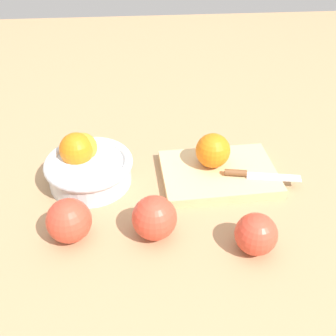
{
  "coord_description": "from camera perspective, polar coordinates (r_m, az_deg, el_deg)",
  "views": [
    {
      "loc": [
        -0.07,
        -0.6,
        0.53
      ],
      "look_at": [
        -0.01,
        0.04,
        0.04
      ],
      "focal_mm": 42.89,
      "sensor_mm": 36.0,
      "label": 1
    }
  ],
  "objects": [
    {
      "name": "cutting_board",
      "position": [
        0.85,
        7.2,
        -0.78
      ],
      "size": [
        0.25,
        0.18,
        0.02
      ],
      "primitive_type": "cube",
      "rotation": [
        0.0,
        0.0,
        0.05
      ],
      "color": "#DBB77F",
      "rests_on": "ground_plane"
    },
    {
      "name": "bowl",
      "position": [
        0.84,
        -11.42,
        0.45
      ],
      "size": [
        0.18,
        0.18,
        0.1
      ],
      "color": "silver",
      "rests_on": "ground_plane"
    },
    {
      "name": "apple_front_right",
      "position": [
        0.7,
        12.4,
        -9.17
      ],
      "size": [
        0.07,
        0.07,
        0.07
      ],
      "primitive_type": "sphere",
      "color": "#D6422D",
      "rests_on": "ground_plane"
    },
    {
      "name": "knife",
      "position": [
        0.84,
        11.82,
        -0.92
      ],
      "size": [
        0.16,
        0.04,
        0.01
      ],
      "color": "silver",
      "rests_on": "cutting_board"
    },
    {
      "name": "ground_plane",
      "position": [
        0.81,
        1.1,
        -4.13
      ],
      "size": [
        2.4,
        2.4,
        0.0
      ],
      "primitive_type": "plane",
      "color": "tan"
    },
    {
      "name": "apple_front_left_2",
      "position": [
        0.71,
        -1.94,
        -7.1
      ],
      "size": [
        0.08,
        0.08,
        0.08
      ],
      "primitive_type": "sphere",
      "color": "#D6422D",
      "rests_on": "ground_plane"
    },
    {
      "name": "apple_front_left",
      "position": [
        0.72,
        -13.89,
        -7.27
      ],
      "size": [
        0.08,
        0.08,
        0.08
      ],
      "primitive_type": "sphere",
      "color": "#D6422D",
      "rests_on": "ground_plane"
    },
    {
      "name": "orange_on_board",
      "position": [
        0.84,
        6.4,
        2.47
      ],
      "size": [
        0.07,
        0.07,
        0.07
      ],
      "primitive_type": "sphere",
      "color": "orange",
      "rests_on": "cutting_board"
    }
  ]
}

